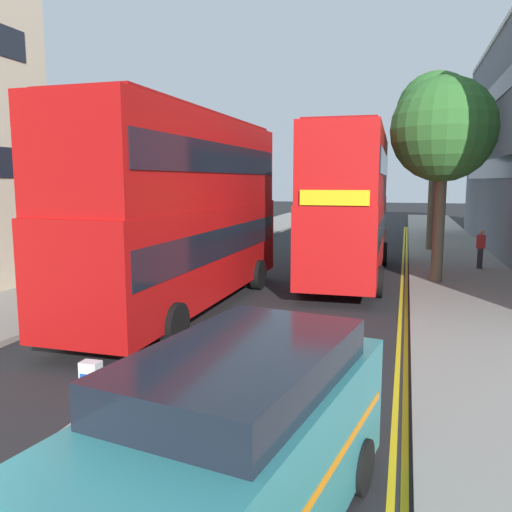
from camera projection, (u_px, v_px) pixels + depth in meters
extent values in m
cube|color=gray|center=(473.00, 294.00, 17.21)|extent=(4.00, 80.00, 0.14)
cube|color=gray|center=(122.00, 275.00, 20.76)|extent=(4.00, 80.00, 0.14)
cube|color=yellow|center=(406.00, 306.00, 15.89)|extent=(0.10, 56.00, 0.01)
cube|color=yellow|center=(401.00, 305.00, 15.93)|extent=(0.10, 56.00, 0.01)
cube|color=gray|center=(94.00, 437.00, 7.67)|extent=(1.10, 2.20, 0.10)
cube|color=silver|center=(94.00, 429.00, 7.65)|extent=(0.36, 0.28, 0.16)
cube|color=white|center=(92.00, 393.00, 7.57)|extent=(0.28, 0.20, 0.95)
cube|color=blue|center=(87.00, 383.00, 7.44)|extent=(0.22, 0.01, 0.26)
cube|color=yellow|center=(88.00, 408.00, 7.50)|extent=(0.22, 0.01, 0.20)
cube|color=#B20F0F|center=(185.00, 251.00, 15.27)|extent=(2.64, 10.83, 2.60)
cube|color=#B20F0F|center=(183.00, 162.00, 14.90)|extent=(2.58, 10.61, 2.50)
cube|color=black|center=(184.00, 241.00, 15.22)|extent=(2.66, 10.40, 0.84)
cube|color=black|center=(183.00, 159.00, 14.89)|extent=(2.65, 10.18, 0.80)
cube|color=yellow|center=(242.00, 193.00, 20.14)|extent=(2.00, 0.09, 0.44)
cube|color=maroon|center=(182.00, 116.00, 14.71)|extent=(2.37, 9.75, 0.10)
cylinder|color=black|center=(192.00, 271.00, 18.97)|extent=(0.31, 1.04, 1.04)
cylinder|color=black|center=(258.00, 275.00, 18.26)|extent=(0.31, 1.04, 1.04)
cylinder|color=black|center=(81.00, 317.00, 12.63)|extent=(0.31, 1.04, 1.04)
cylinder|color=black|center=(175.00, 325.00, 11.91)|extent=(0.31, 1.04, 1.04)
cube|color=red|center=(349.00, 233.00, 20.35)|extent=(2.68, 10.84, 2.60)
cube|color=red|center=(351.00, 167.00, 19.98)|extent=(2.62, 10.62, 2.50)
cube|color=black|center=(350.00, 226.00, 20.31)|extent=(2.70, 10.41, 0.84)
cube|color=black|center=(351.00, 164.00, 19.97)|extent=(2.69, 10.19, 0.80)
cube|color=yellow|center=(334.00, 198.00, 14.98)|extent=(2.00, 0.09, 0.44)
cube|color=maroon|center=(352.00, 132.00, 19.79)|extent=(2.41, 9.76, 0.10)
cylinder|color=black|center=(378.00, 282.00, 17.00)|extent=(0.32, 1.04, 1.04)
cylinder|color=black|center=(302.00, 278.00, 17.65)|extent=(0.32, 1.04, 1.04)
cylinder|color=black|center=(384.00, 254.00, 23.40)|extent=(0.32, 1.04, 1.04)
cylinder|color=black|center=(328.00, 252.00, 24.04)|extent=(0.32, 1.04, 1.04)
cube|color=teal|center=(238.00, 460.00, 5.37)|extent=(2.68, 4.96, 1.50)
cube|color=black|center=(244.00, 381.00, 5.39)|extent=(2.21, 3.30, 0.76)
cube|color=orange|center=(238.00, 455.00, 5.37)|extent=(2.64, 4.59, 0.10)
cylinder|color=black|center=(359.00, 466.00, 6.36)|extent=(0.33, 0.71, 0.68)
cylinder|color=black|center=(229.00, 435.00, 7.15)|extent=(0.33, 0.71, 0.68)
cylinder|color=#2D2D38|center=(480.00, 258.00, 21.72)|extent=(0.22, 0.22, 0.85)
cube|color=red|center=(481.00, 242.00, 21.62)|extent=(0.34, 0.22, 0.56)
sphere|color=tan|center=(482.00, 232.00, 21.57)|extent=(0.20, 0.20, 0.20)
cylinder|color=#6B6047|center=(439.00, 222.00, 18.76)|extent=(0.41, 0.41, 4.32)
cylinder|color=#6B6047|center=(467.00, 144.00, 18.05)|extent=(0.35, 1.63, 1.19)
cylinder|color=#6B6047|center=(431.00, 151.00, 18.89)|extent=(0.96, 0.86, 0.87)
cylinder|color=#6B6047|center=(439.00, 148.00, 17.87)|extent=(1.23, 0.42, 0.92)
sphere|color=#33702D|center=(444.00, 129.00, 18.29)|extent=(3.66, 3.66, 3.66)
cylinder|color=#6B6047|center=(439.00, 195.00, 34.22)|extent=(0.44, 0.44, 5.34)
cylinder|color=#6B6047|center=(452.00, 146.00, 33.59)|extent=(0.13, 1.37, 1.01)
cylinder|color=#6B6047|center=(436.00, 147.00, 34.47)|extent=(1.42, 0.66, 1.09)
cylinder|color=#6B6047|center=(439.00, 149.00, 33.43)|extent=(0.94, 0.46, 0.73)
sphere|color=#33702D|center=(441.00, 139.00, 33.70)|extent=(3.05, 3.05, 3.05)
cylinder|color=#6B6047|center=(432.00, 193.00, 27.44)|extent=(0.40, 0.40, 5.96)
cylinder|color=#6B6047|center=(451.00, 124.00, 26.55)|extent=(0.52, 1.55, 1.15)
cylinder|color=#6B6047|center=(430.00, 129.00, 27.43)|extent=(0.94, 0.62, 0.77)
cylinder|color=#6B6047|center=(428.00, 125.00, 26.50)|extent=(1.25, 0.88, 1.04)
sphere|color=#33702D|center=(436.00, 111.00, 26.84)|extent=(4.00, 4.00, 4.00)
cube|color=black|center=(504.00, 83.00, 24.56)|extent=(0.04, 24.64, 1.00)
cube|color=black|center=(498.00, 168.00, 25.13)|extent=(0.04, 24.64, 1.00)
cube|color=silver|center=(508.00, 17.00, 24.13)|extent=(0.12, 26.60, 0.24)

